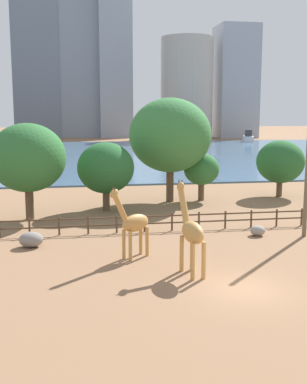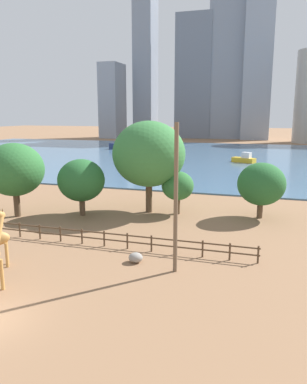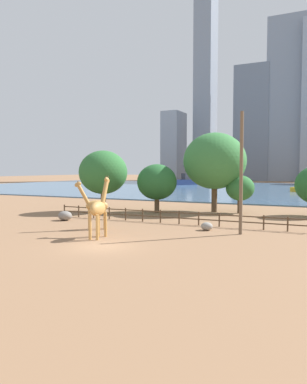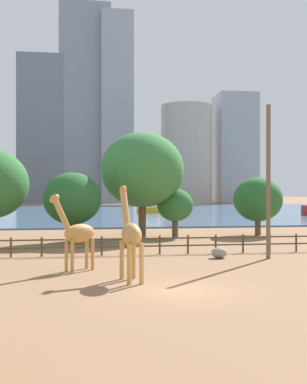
# 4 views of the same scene
# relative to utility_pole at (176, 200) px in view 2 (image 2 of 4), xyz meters

# --- Properties ---
(ground_plane) EXTENTS (400.00, 400.00, 0.00)m
(ground_plane) POSITION_rel_utility_pole_xyz_m (-7.57, 71.09, -4.98)
(ground_plane) COLOR #8C6647
(harbor_water) EXTENTS (180.00, 86.00, 0.20)m
(harbor_water) POSITION_rel_utility_pole_xyz_m (-7.57, 68.09, -4.88)
(harbor_water) COLOR #476B8C
(harbor_water) RESTS_ON ground
(utility_pole) EXTENTS (0.28, 0.28, 9.97)m
(utility_pole) POSITION_rel_utility_pole_xyz_m (0.00, 0.00, 0.00)
(utility_pole) COLOR brown
(utility_pole) RESTS_ON ground
(boulder_near_fence) EXTENTS (1.03, 0.95, 0.71)m
(boulder_near_fence) POSITION_rel_utility_pole_xyz_m (-3.08, 0.69, -4.63)
(boulder_near_fence) COLOR gray
(boulder_near_fence) RESTS_ON ground
(enclosure_fence) EXTENTS (26.12, 0.14, 1.30)m
(enclosure_fence) POSITION_rel_utility_pole_xyz_m (-7.59, 3.09, -4.23)
(enclosure_fence) COLOR #4C3826
(enclosure_fence) RESTS_ON ground
(tree_left_large) EXTENTS (3.39, 3.39, 4.57)m
(tree_left_large) POSITION_rel_utility_pole_xyz_m (-3.35, 14.57, -1.97)
(tree_left_large) COLOR brown
(tree_left_large) RESTS_ON ground
(tree_center_broad) EXTENTS (4.80, 4.80, 5.69)m
(tree_center_broad) POSITION_rel_utility_pole_xyz_m (5.09, 15.50, -1.47)
(tree_center_broad) COLOR brown
(tree_center_broad) RESTS_ON ground
(tree_right_tall) EXTENTS (5.99, 5.99, 7.61)m
(tree_right_tall) POSITION_rel_utility_pole_xyz_m (-19.01, 8.68, -0.09)
(tree_right_tall) COLOR brown
(tree_right_tall) RESTS_ON ground
(tree_left_small) EXTENTS (4.87, 4.87, 5.92)m
(tree_left_small) POSITION_rel_utility_pole_xyz_m (-12.77, 11.08, -1.27)
(tree_left_small) COLOR brown
(tree_left_small) RESTS_ON ground
(tree_right_small) EXTENTS (7.70, 7.70, 9.78)m
(tree_right_small) POSITION_rel_utility_pole_xyz_m (-6.47, 14.39, 1.31)
(tree_right_small) COLOR brown
(tree_right_small) RESTS_ON ground
(boat_sailboat) EXTENTS (5.31, 3.78, 2.21)m
(boat_sailboat) POSITION_rel_utility_pole_xyz_m (0.68, 59.11, -4.03)
(boat_sailboat) COLOR gold
(boat_sailboat) RESTS_ON harbor_water
(boat_tug) EXTENTS (6.84, 8.81, 3.71)m
(boat_tug) POSITION_rel_utility_pole_xyz_m (-36.52, 82.87, -3.53)
(boat_tug) COLOR navy
(boat_tug) RESTS_ON harbor_water
(skyline_tower_needle) EXTENTS (15.37, 8.72, 51.18)m
(skyline_tower_needle) POSITION_rel_utility_pole_xyz_m (-26.73, 141.25, 20.60)
(skyline_tower_needle) COLOR slate
(skyline_tower_needle) RESTS_ON ground
(skyline_block_central) EXTENTS (8.29, 11.62, 84.92)m
(skyline_block_central) POSITION_rel_utility_pole_xyz_m (-48.49, 140.52, 37.48)
(skyline_block_central) COLOR gray
(skyline_block_central) RESTS_ON ground
(skyline_block_left) EXTENTS (17.86, 11.52, 69.78)m
(skyline_block_left) POSITION_rel_utility_pole_xyz_m (-11.37, 142.93, 29.91)
(skyline_block_left) COLOR gray
(skyline_block_left) RESTS_ON ground
(skyline_block_right) EXTENTS (8.10, 12.74, 31.60)m
(skyline_block_right) POSITION_rel_utility_pole_xyz_m (-60.93, 131.91, 10.82)
(skyline_block_right) COLOR #939EAD
(skyline_block_right) RESTS_ON ground
(skyline_block_wide) EXTENTS (11.06, 15.86, 66.28)m
(skyline_block_wide) POSITION_rel_utility_pole_xyz_m (-0.39, 141.79, 28.16)
(skyline_block_wide) COLOR #939EAD
(skyline_block_wide) RESTS_ON ground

